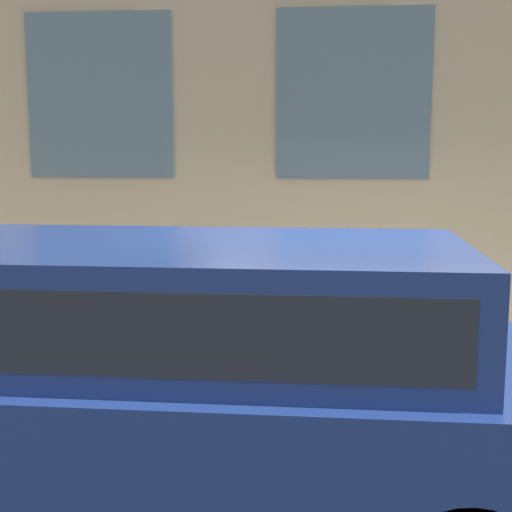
{
  "coord_description": "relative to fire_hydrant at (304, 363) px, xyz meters",
  "views": [
    {
      "loc": [
        -5.09,
        0.25,
        2.35
      ],
      "look_at": [
        0.84,
        0.86,
        1.42
      ],
      "focal_mm": 50.0,
      "sensor_mm": 36.0,
      "label": 1
    }
  ],
  "objects": [
    {
      "name": "ground_plane",
      "position": [
        -0.64,
        -0.43,
        -0.55
      ],
      "size": [
        80.0,
        80.0,
        0.0
      ],
      "primitive_type": "plane",
      "color": "#2D2D30"
    },
    {
      "name": "person",
      "position": [
        0.39,
        0.85,
        0.4
      ],
      "size": [
        0.33,
        0.22,
        1.36
      ],
      "rotation": [
        0.0,
        0.0,
        -1.23
      ],
      "color": "#232328",
      "rests_on": "sidewalk"
    },
    {
      "name": "sidewalk",
      "position": [
        0.87,
        -0.43,
        -0.49
      ],
      "size": [
        3.01,
        60.0,
        0.13
      ],
      "color": "gray",
      "rests_on": "ground_plane"
    },
    {
      "name": "parked_truck_navy_near",
      "position": [
        -1.78,
        0.67,
        0.48
      ],
      "size": [
        1.88,
        5.04,
        1.8
      ],
      "color": "black",
      "rests_on": "ground_plane"
    },
    {
      "name": "fire_hydrant",
      "position": [
        0.0,
        0.0,
        0.0
      ],
      "size": [
        0.34,
        0.45,
        0.82
      ],
      "color": "#2D7260",
      "rests_on": "sidewalk"
    }
  ]
}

